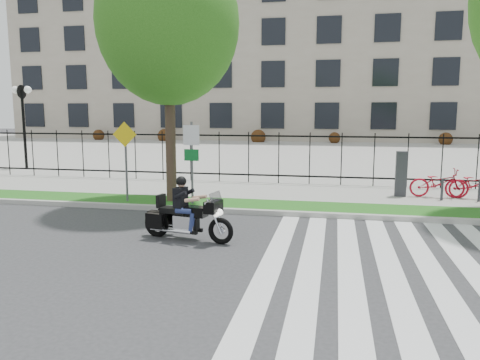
# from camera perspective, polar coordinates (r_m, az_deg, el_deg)

# --- Properties ---
(ground) EXTENTS (120.00, 120.00, 0.00)m
(ground) POSITION_cam_1_polar(r_m,az_deg,el_deg) (10.00, -8.76, -8.99)
(ground) COLOR #323134
(ground) RESTS_ON ground
(curb) EXTENTS (60.00, 0.20, 0.15)m
(curb) POSITION_cam_1_polar(r_m,az_deg,el_deg) (13.77, -2.85, -3.73)
(curb) COLOR #A3A299
(curb) RESTS_ON ground
(grass_verge) EXTENTS (60.00, 1.50, 0.15)m
(grass_verge) POSITION_cam_1_polar(r_m,az_deg,el_deg) (14.58, -2.02, -3.04)
(grass_verge) COLOR #1C5A16
(grass_verge) RESTS_ON ground
(sidewalk) EXTENTS (60.00, 3.50, 0.15)m
(sidewalk) POSITION_cam_1_polar(r_m,az_deg,el_deg) (16.98, -0.04, -1.39)
(sidewalk) COLOR gray
(sidewalk) RESTS_ON ground
(plaza) EXTENTS (80.00, 34.00, 0.10)m
(plaza) POSITION_cam_1_polar(r_m,az_deg,el_deg) (34.23, 5.89, 3.52)
(plaza) COLOR gray
(plaza) RESTS_ON ground
(crosswalk_stripes) EXTENTS (5.70, 8.00, 0.01)m
(crosswalk_stripes) POSITION_cam_1_polar(r_m,az_deg,el_deg) (9.53, 20.10, -10.27)
(crosswalk_stripes) COLOR silver
(crosswalk_stripes) RESTS_ON ground
(iron_fence) EXTENTS (30.00, 0.06, 2.00)m
(iron_fence) POSITION_cam_1_polar(r_m,az_deg,el_deg) (18.53, 1.05, 2.80)
(iron_fence) COLOR black
(iron_fence) RESTS_ON sidewalk
(office_building) EXTENTS (60.00, 21.90, 20.15)m
(office_building) POSITION_cam_1_polar(r_m,az_deg,el_deg) (54.40, 8.24, 15.77)
(office_building) COLOR gray
(office_building) RESTS_ON ground
(lamp_post_left) EXTENTS (1.06, 0.70, 4.25)m
(lamp_post_left) POSITION_cam_1_polar(r_m,az_deg,el_deg) (25.97, -24.98, 8.19)
(lamp_post_left) COLOR black
(lamp_post_left) RESTS_ON ground
(street_tree_1) EXTENTS (4.32, 4.32, 7.94)m
(street_tree_1) POSITION_cam_1_polar(r_m,az_deg,el_deg) (15.00, -8.77, 18.40)
(street_tree_1) COLOR #32231B
(street_tree_1) RESTS_ON grass_verge
(sign_pole_regulatory) EXTENTS (0.50, 0.09, 2.50)m
(sign_pole_regulatory) POSITION_cam_1_polar(r_m,az_deg,el_deg) (14.22, -5.92, 3.41)
(sign_pole_regulatory) COLOR #59595B
(sign_pole_regulatory) RESTS_ON grass_verge
(sign_pole_warning) EXTENTS (0.78, 0.09, 2.49)m
(sign_pole_warning) POSITION_cam_1_polar(r_m,az_deg,el_deg) (15.01, -13.78, 3.49)
(sign_pole_warning) COLOR #59595B
(sign_pole_warning) RESTS_ON grass_verge
(motorcycle_rider) EXTENTS (2.30, 0.92, 1.80)m
(motorcycle_rider) POSITION_cam_1_polar(r_m,az_deg,el_deg) (10.89, -6.51, -4.23)
(motorcycle_rider) COLOR black
(motorcycle_rider) RESTS_ON ground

